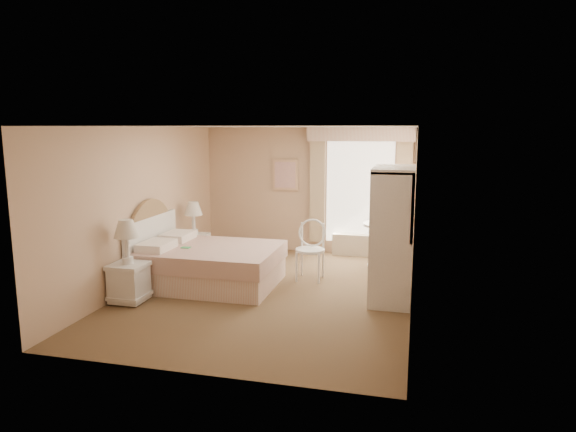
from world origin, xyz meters
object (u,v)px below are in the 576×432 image
(nightstand_near, at_px, (128,272))
(armoire, at_px, (393,245))
(bed, at_px, (205,263))
(cafe_chair, at_px, (311,245))
(nightstand_far, at_px, (194,240))
(round_table, at_px, (384,238))

(nightstand_near, bearing_deg, armoire, 16.51)
(bed, distance_m, armoire, 2.97)
(nightstand_near, distance_m, cafe_chair, 2.92)
(cafe_chair, distance_m, armoire, 1.54)
(nightstand_far, height_order, round_table, nightstand_far)
(armoire, bearing_deg, cafe_chair, 152.35)
(armoire, bearing_deg, nightstand_far, 162.19)
(round_table, distance_m, cafe_chair, 1.53)
(bed, distance_m, cafe_chair, 1.76)
(round_table, bearing_deg, bed, -146.79)
(round_table, bearing_deg, armoire, -82.56)
(bed, height_order, nightstand_near, bed)
(nightstand_far, relative_size, round_table, 1.41)
(cafe_chair, xyz_separation_m, armoire, (1.35, -0.71, 0.23))
(nightstand_far, distance_m, round_table, 3.47)
(nightstand_far, height_order, armoire, armoire)
(bed, relative_size, nightstand_near, 1.79)
(cafe_chair, bearing_deg, bed, -154.29)
(nightstand_near, bearing_deg, bed, 55.92)
(bed, bearing_deg, armoire, 0.39)
(nightstand_far, distance_m, armoire, 3.86)
(nightstand_near, height_order, round_table, nightstand_near)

